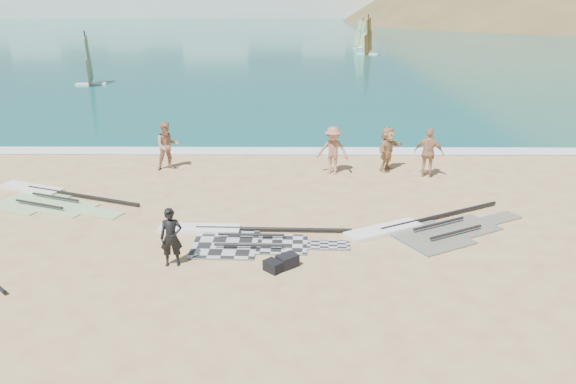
{
  "coord_description": "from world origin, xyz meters",
  "views": [
    {
      "loc": [
        1.21,
        -12.62,
        6.95
      ],
      "look_at": [
        1.1,
        4.0,
        1.0
      ],
      "focal_mm": 35.0,
      "sensor_mm": 36.0,
      "label": 1
    }
  ],
  "objects_px": {
    "rig_green": "(47,197)",
    "person_wetsuit": "(171,237)",
    "beachgoer_mid": "(333,150)",
    "beachgoer_back": "(429,153)",
    "beachgoer_right": "(387,149)",
    "rig_orange": "(425,229)",
    "beachgoer_left": "(167,146)",
    "gear_bag_far": "(273,266)",
    "rig_grey": "(236,237)",
    "gear_bag_near": "(287,261)"
  },
  "relations": [
    {
      "from": "rig_green",
      "to": "gear_bag_near",
      "type": "xyz_separation_m",
      "value": [
        8.61,
        -5.18,
        0.12
      ]
    },
    {
      "from": "gear_bag_far",
      "to": "beachgoer_mid",
      "type": "xyz_separation_m",
      "value": [
        2.12,
        8.46,
        0.82
      ]
    },
    {
      "from": "person_wetsuit",
      "to": "beachgoer_mid",
      "type": "distance_m",
      "value": 9.45
    },
    {
      "from": "beachgoer_mid",
      "to": "beachgoer_back",
      "type": "xyz_separation_m",
      "value": [
        3.74,
        -0.4,
        0.02
      ]
    },
    {
      "from": "rig_orange",
      "to": "beachgoer_mid",
      "type": "distance_m",
      "value": 6.32
    },
    {
      "from": "rig_orange",
      "to": "beachgoer_mid",
      "type": "relative_size",
      "value": 3.08
    },
    {
      "from": "rig_grey",
      "to": "beachgoer_right",
      "type": "height_order",
      "value": "beachgoer_right"
    },
    {
      "from": "rig_orange",
      "to": "person_wetsuit",
      "type": "relative_size",
      "value": 3.68
    },
    {
      "from": "gear_bag_near",
      "to": "beachgoer_back",
      "type": "relative_size",
      "value": 0.27
    },
    {
      "from": "beachgoer_left",
      "to": "rig_orange",
      "type": "bearing_deg",
      "value": -56.38
    },
    {
      "from": "rig_grey",
      "to": "beachgoer_back",
      "type": "distance_m",
      "value": 9.28
    },
    {
      "from": "rig_green",
      "to": "beachgoer_mid",
      "type": "xyz_separation_m",
      "value": [
        10.36,
        3.03,
        0.92
      ]
    },
    {
      "from": "beachgoer_back",
      "to": "rig_grey",
      "type": "bearing_deg",
      "value": 62.76
    },
    {
      "from": "gear_bag_near",
      "to": "gear_bag_far",
      "type": "distance_m",
      "value": 0.45
    },
    {
      "from": "beachgoer_mid",
      "to": "beachgoer_back",
      "type": "height_order",
      "value": "beachgoer_back"
    },
    {
      "from": "rig_green",
      "to": "beachgoer_back",
      "type": "xyz_separation_m",
      "value": [
        14.1,
        2.62,
        0.93
      ]
    },
    {
      "from": "rig_orange",
      "to": "beachgoer_left",
      "type": "distance_m",
      "value": 11.2
    },
    {
      "from": "rig_grey",
      "to": "beachgoer_right",
      "type": "relative_size",
      "value": 3.23
    },
    {
      "from": "rig_green",
      "to": "person_wetsuit",
      "type": "xyz_separation_m",
      "value": [
        5.53,
        -5.09,
        0.76
      ]
    },
    {
      "from": "beachgoer_mid",
      "to": "beachgoer_left",
      "type": "bearing_deg",
      "value": -168.87
    },
    {
      "from": "beachgoer_left",
      "to": "beachgoer_right",
      "type": "height_order",
      "value": "beachgoer_left"
    },
    {
      "from": "person_wetsuit",
      "to": "beachgoer_right",
      "type": "bearing_deg",
      "value": 43.12
    },
    {
      "from": "gear_bag_near",
      "to": "beachgoer_mid",
      "type": "height_order",
      "value": "beachgoer_mid"
    },
    {
      "from": "person_wetsuit",
      "to": "gear_bag_far",
      "type": "bearing_deg",
      "value": -14.4
    },
    {
      "from": "rig_grey",
      "to": "beachgoer_back",
      "type": "bearing_deg",
      "value": 42.15
    },
    {
      "from": "person_wetsuit",
      "to": "beachgoer_back",
      "type": "height_order",
      "value": "beachgoer_back"
    },
    {
      "from": "gear_bag_near",
      "to": "rig_grey",
      "type": "bearing_deg",
      "value": 130.2
    },
    {
      "from": "gear_bag_far",
      "to": "beachgoer_left",
      "type": "distance_m",
      "value": 10.16
    },
    {
      "from": "beachgoer_right",
      "to": "rig_grey",
      "type": "bearing_deg",
      "value": 178.19
    },
    {
      "from": "gear_bag_near",
      "to": "beachgoer_left",
      "type": "height_order",
      "value": "beachgoer_left"
    },
    {
      "from": "beachgoer_left",
      "to": "beachgoer_mid",
      "type": "relative_size",
      "value": 1.02
    },
    {
      "from": "beachgoer_back",
      "to": "gear_bag_far",
      "type": "bearing_deg",
      "value": 76.48
    },
    {
      "from": "person_wetsuit",
      "to": "beachgoer_back",
      "type": "bearing_deg",
      "value": 34.77
    },
    {
      "from": "gear_bag_far",
      "to": "gear_bag_near",
      "type": "bearing_deg",
      "value": 34.18
    },
    {
      "from": "rig_green",
      "to": "beachgoer_right",
      "type": "distance_m",
      "value": 13.11
    },
    {
      "from": "person_wetsuit",
      "to": "beachgoer_left",
      "type": "bearing_deg",
      "value": 95.27
    },
    {
      "from": "rig_orange",
      "to": "gear_bag_near",
      "type": "bearing_deg",
      "value": -178.59
    },
    {
      "from": "beachgoer_back",
      "to": "beachgoer_right",
      "type": "relative_size",
      "value": 1.07
    },
    {
      "from": "beachgoer_back",
      "to": "beachgoer_right",
      "type": "distance_m",
      "value": 1.7
    },
    {
      "from": "rig_orange",
      "to": "beachgoer_right",
      "type": "height_order",
      "value": "beachgoer_right"
    },
    {
      "from": "beachgoer_left",
      "to": "beachgoer_back",
      "type": "relative_size",
      "value": 1.01
    },
    {
      "from": "rig_grey",
      "to": "rig_orange",
      "type": "distance_m",
      "value": 5.82
    },
    {
      "from": "person_wetsuit",
      "to": "beachgoer_right",
      "type": "relative_size",
      "value": 0.88
    },
    {
      "from": "rig_orange",
      "to": "beachgoer_left",
      "type": "xyz_separation_m",
      "value": [
        -9.22,
        6.29,
        0.94
      ]
    },
    {
      "from": "gear_bag_far",
      "to": "rig_orange",
      "type": "bearing_deg",
      "value": 30.53
    },
    {
      "from": "rig_orange",
      "to": "gear_bag_near",
      "type": "xyz_separation_m",
      "value": [
        -4.23,
        -2.46,
        0.12
      ]
    },
    {
      "from": "rig_grey",
      "to": "beachgoer_left",
      "type": "relative_size",
      "value": 2.99
    },
    {
      "from": "rig_orange",
      "to": "gear_bag_near",
      "type": "relative_size",
      "value": 11.1
    },
    {
      "from": "person_wetsuit",
      "to": "beachgoer_mid",
      "type": "height_order",
      "value": "beachgoer_mid"
    },
    {
      "from": "rig_orange",
      "to": "beachgoer_left",
      "type": "relative_size",
      "value": 3.01
    }
  ]
}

